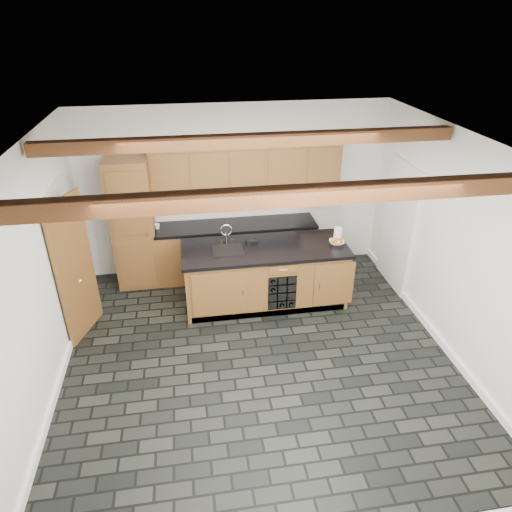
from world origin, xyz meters
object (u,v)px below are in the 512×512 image
at_px(kitchen_scale, 252,242).
at_px(fruit_bowl, 337,242).
at_px(paper_towel, 338,235).
at_px(island, 265,275).

distance_m(kitchen_scale, fruit_bowl, 1.27).
distance_m(fruit_bowl, paper_towel, 0.13).
xyz_separation_m(island, fruit_bowl, (1.07, -0.05, 0.49)).
relative_size(island, fruit_bowl, 11.16).
distance_m(island, fruit_bowl, 1.18).
bearing_deg(kitchen_scale, fruit_bowl, -23.73).
height_order(island, kitchen_scale, kitchen_scale).
distance_m(kitchen_scale, paper_towel, 1.30).
distance_m(island, paper_towel, 1.25).
bearing_deg(paper_towel, fruit_bowl, -113.23).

